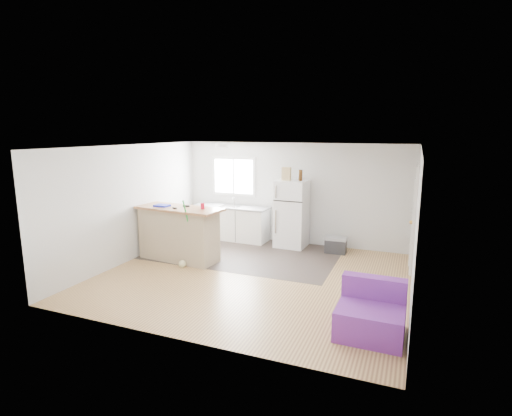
% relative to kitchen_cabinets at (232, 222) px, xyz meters
% --- Properties ---
extents(room, '(5.51, 5.01, 2.41)m').
position_rel_kitchen_cabinets_xyz_m(room, '(1.49, -2.20, 0.77)').
color(room, '#8E603B').
rests_on(room, ground).
extents(vinyl_zone, '(4.05, 2.50, 0.00)m').
position_rel_kitchen_cabinets_xyz_m(vinyl_zone, '(0.76, -0.95, -0.43)').
color(vinyl_zone, '#352C28').
rests_on(vinyl_zone, floor).
extents(window, '(1.18, 0.06, 0.98)m').
position_rel_kitchen_cabinets_xyz_m(window, '(-0.06, 0.28, 1.12)').
color(window, white).
rests_on(window, back_wall).
extents(interior_door, '(0.11, 0.92, 2.10)m').
position_rel_kitchen_cabinets_xyz_m(interior_door, '(4.21, -0.66, 0.59)').
color(interior_door, white).
rests_on(interior_door, right_wall).
extents(ceiling_fixture, '(0.30, 0.30, 0.07)m').
position_rel_kitchen_cabinets_xyz_m(ceiling_fixture, '(0.29, -1.00, 1.93)').
color(ceiling_fixture, white).
rests_on(ceiling_fixture, ceiling).
extents(kitchen_cabinets, '(1.91, 0.65, 1.11)m').
position_rel_kitchen_cabinets_xyz_m(kitchen_cabinets, '(0.00, 0.00, 0.00)').
color(kitchen_cabinets, white).
rests_on(kitchen_cabinets, floor).
extents(peninsula, '(1.89, 0.87, 1.12)m').
position_rel_kitchen_cabinets_xyz_m(peninsula, '(-0.33, -1.88, 0.14)').
color(peninsula, tan).
rests_on(peninsula, floor).
extents(refrigerator, '(0.71, 0.68, 1.56)m').
position_rel_kitchen_cabinets_xyz_m(refrigerator, '(1.57, -0.05, 0.35)').
color(refrigerator, white).
rests_on(refrigerator, floor).
extents(cooler, '(0.48, 0.33, 0.37)m').
position_rel_kitchen_cabinets_xyz_m(cooler, '(2.64, -0.17, -0.24)').
color(cooler, '#2A2A2D').
rests_on(cooler, floor).
extents(purple_seat, '(0.87, 0.82, 0.71)m').
position_rel_kitchen_cabinets_xyz_m(purple_seat, '(3.76, -3.60, -0.17)').
color(purple_seat, purple).
rests_on(purple_seat, floor).
extents(cleaner_jug, '(0.15, 0.12, 0.29)m').
position_rel_kitchen_cabinets_xyz_m(cleaner_jug, '(-0.10, -2.13, -0.30)').
color(cleaner_jug, silver).
rests_on(cleaner_jug, floor).
extents(mop, '(0.27, 0.38, 1.38)m').
position_rel_kitchen_cabinets_xyz_m(mop, '(0.02, -2.25, -0.20)').
color(mop, green).
rests_on(mop, floor).
extents(red_cup, '(0.09, 0.09, 0.12)m').
position_rel_kitchen_cabinets_xyz_m(red_cup, '(0.24, -1.85, 0.75)').
color(red_cup, red).
rests_on(red_cup, peninsula).
extents(blue_tray, '(0.31, 0.23, 0.04)m').
position_rel_kitchen_cabinets_xyz_m(blue_tray, '(-0.69, -1.92, 0.71)').
color(blue_tray, '#141FBC').
rests_on(blue_tray, peninsula).
extents(tool_a, '(0.15, 0.10, 0.03)m').
position_rel_kitchen_cabinets_xyz_m(tool_a, '(-0.20, -1.76, 0.71)').
color(tool_a, black).
rests_on(tool_a, peninsula).
extents(tool_b, '(0.11, 0.07, 0.03)m').
position_rel_kitchen_cabinets_xyz_m(tool_b, '(-0.30, -2.03, 0.71)').
color(tool_b, black).
rests_on(tool_b, peninsula).
extents(cardboard_box, '(0.20, 0.11, 0.30)m').
position_rel_kitchen_cabinets_xyz_m(cardboard_box, '(1.45, -0.13, 1.28)').
color(cardboard_box, tan).
rests_on(cardboard_box, refrigerator).
extents(bottle_left, '(0.07, 0.07, 0.25)m').
position_rel_kitchen_cabinets_xyz_m(bottle_left, '(1.78, -0.10, 1.26)').
color(bottle_left, '#39200A').
rests_on(bottle_left, refrigerator).
extents(bottle_right, '(0.08, 0.08, 0.25)m').
position_rel_kitchen_cabinets_xyz_m(bottle_right, '(1.75, -0.06, 1.26)').
color(bottle_right, '#39200A').
rests_on(bottle_right, refrigerator).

